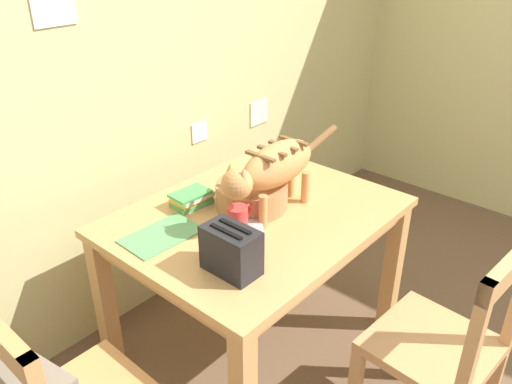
{
  "coord_description": "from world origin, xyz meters",
  "views": [
    {
      "loc": [
        -1.42,
        0.12,
        1.83
      ],
      "look_at": [
        0.01,
        1.37,
        0.83
      ],
      "focal_mm": 36.35,
      "sensor_mm": 36.0,
      "label": 1
    }
  ],
  "objects_px": {
    "dining_table": "(256,231)",
    "cat": "(273,168)",
    "wicker_basket": "(252,195)",
    "magazine": "(162,235)",
    "wooden_chair_far": "(443,347)",
    "saucer_bowl": "(238,231)",
    "coffee_mug": "(238,217)",
    "book_stack": "(192,198)",
    "toaster": "(231,250)"
  },
  "relations": [
    {
      "from": "dining_table",
      "to": "cat",
      "type": "distance_m",
      "value": 0.31
    },
    {
      "from": "magazine",
      "to": "wicker_basket",
      "type": "distance_m",
      "value": 0.43
    },
    {
      "from": "cat",
      "to": "book_stack",
      "type": "bearing_deg",
      "value": 29.48
    },
    {
      "from": "cat",
      "to": "wicker_basket",
      "type": "xyz_separation_m",
      "value": [
        -0.01,
        0.11,
        -0.16
      ]
    },
    {
      "from": "book_stack",
      "to": "dining_table",
      "type": "bearing_deg",
      "value": -63.29
    },
    {
      "from": "magazine",
      "to": "wooden_chair_far",
      "type": "bearing_deg",
      "value": -63.64
    },
    {
      "from": "dining_table",
      "to": "toaster",
      "type": "distance_m",
      "value": 0.45
    },
    {
      "from": "cat",
      "to": "saucer_bowl",
      "type": "distance_m",
      "value": 0.29
    },
    {
      "from": "coffee_mug",
      "to": "magazine",
      "type": "height_order",
      "value": "coffee_mug"
    },
    {
      "from": "coffee_mug",
      "to": "book_stack",
      "type": "distance_m",
      "value": 0.31
    },
    {
      "from": "wicker_basket",
      "to": "wooden_chair_far",
      "type": "xyz_separation_m",
      "value": [
        0.04,
        -0.89,
        -0.33
      ]
    },
    {
      "from": "cat",
      "to": "wooden_chair_far",
      "type": "xyz_separation_m",
      "value": [
        0.03,
        -0.78,
        -0.49
      ]
    },
    {
      "from": "coffee_mug",
      "to": "magazine",
      "type": "xyz_separation_m",
      "value": [
        -0.21,
        0.21,
        -0.07
      ]
    },
    {
      "from": "magazine",
      "to": "wicker_basket",
      "type": "bearing_deg",
      "value": -12.9
    },
    {
      "from": "magazine",
      "to": "dining_table",
      "type": "bearing_deg",
      "value": -21.05
    },
    {
      "from": "book_stack",
      "to": "wicker_basket",
      "type": "distance_m",
      "value": 0.26
    },
    {
      "from": "book_stack",
      "to": "wicker_basket",
      "type": "xyz_separation_m",
      "value": [
        0.16,
        -0.2,
        0.02
      ]
    },
    {
      "from": "coffee_mug",
      "to": "toaster",
      "type": "height_order",
      "value": "toaster"
    },
    {
      "from": "toaster",
      "to": "wooden_chair_far",
      "type": "relative_size",
      "value": 0.21
    },
    {
      "from": "saucer_bowl",
      "to": "toaster",
      "type": "height_order",
      "value": "toaster"
    },
    {
      "from": "magazine",
      "to": "wooden_chair_far",
      "type": "relative_size",
      "value": 0.32
    },
    {
      "from": "coffee_mug",
      "to": "wicker_basket",
      "type": "bearing_deg",
      "value": 28.02
    },
    {
      "from": "dining_table",
      "to": "magazine",
      "type": "xyz_separation_m",
      "value": [
        -0.38,
        0.16,
        0.09
      ]
    },
    {
      "from": "cat",
      "to": "wooden_chair_far",
      "type": "relative_size",
      "value": 0.76
    },
    {
      "from": "toaster",
      "to": "dining_table",
      "type": "bearing_deg",
      "value": 29.28
    },
    {
      "from": "dining_table",
      "to": "magazine",
      "type": "bearing_deg",
      "value": 157.03
    },
    {
      "from": "saucer_bowl",
      "to": "magazine",
      "type": "distance_m",
      "value": 0.3
    },
    {
      "from": "coffee_mug",
      "to": "toaster",
      "type": "bearing_deg",
      "value": -142.7
    },
    {
      "from": "book_stack",
      "to": "magazine",
      "type": "bearing_deg",
      "value": -158.89
    },
    {
      "from": "cat",
      "to": "coffee_mug",
      "type": "xyz_separation_m",
      "value": [
        -0.21,
        0.0,
        -0.14
      ]
    },
    {
      "from": "toaster",
      "to": "wooden_chair_far",
      "type": "xyz_separation_m",
      "value": [
        0.44,
        -0.63,
        -0.36
      ]
    },
    {
      "from": "cat",
      "to": "toaster",
      "type": "distance_m",
      "value": 0.45
    },
    {
      "from": "wicker_basket",
      "to": "wooden_chair_far",
      "type": "bearing_deg",
      "value": -87.23
    },
    {
      "from": "cat",
      "to": "saucer_bowl",
      "type": "height_order",
      "value": "cat"
    },
    {
      "from": "book_stack",
      "to": "wooden_chair_far",
      "type": "bearing_deg",
      "value": -79.44
    },
    {
      "from": "dining_table",
      "to": "cat",
      "type": "bearing_deg",
      "value": -49.99
    },
    {
      "from": "coffee_mug",
      "to": "wooden_chair_far",
      "type": "bearing_deg",
      "value": -73.02
    },
    {
      "from": "saucer_bowl",
      "to": "magazine",
      "type": "relative_size",
      "value": 0.67
    },
    {
      "from": "toaster",
      "to": "wooden_chair_far",
      "type": "distance_m",
      "value": 0.85
    },
    {
      "from": "coffee_mug",
      "to": "toaster",
      "type": "distance_m",
      "value": 0.25
    },
    {
      "from": "cat",
      "to": "wicker_basket",
      "type": "bearing_deg",
      "value": 7.27
    },
    {
      "from": "dining_table",
      "to": "wicker_basket",
      "type": "height_order",
      "value": "wicker_basket"
    },
    {
      "from": "saucer_bowl",
      "to": "book_stack",
      "type": "height_order",
      "value": "book_stack"
    },
    {
      "from": "wicker_basket",
      "to": "dining_table",
      "type": "bearing_deg",
      "value": -121.54
    },
    {
      "from": "magazine",
      "to": "wooden_chair_far",
      "type": "height_order",
      "value": "wooden_chair_far"
    },
    {
      "from": "magazine",
      "to": "cat",
      "type": "bearing_deg",
      "value": -24.88
    },
    {
      "from": "wicker_basket",
      "to": "cat",
      "type": "bearing_deg",
      "value": -82.91
    },
    {
      "from": "wicker_basket",
      "to": "saucer_bowl",
      "type": "bearing_deg",
      "value": -152.44
    },
    {
      "from": "dining_table",
      "to": "coffee_mug",
      "type": "relative_size",
      "value": 9.21
    },
    {
      "from": "saucer_bowl",
      "to": "wicker_basket",
      "type": "relative_size",
      "value": 0.66
    }
  ]
}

